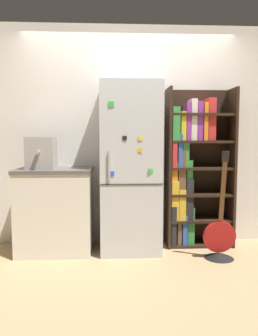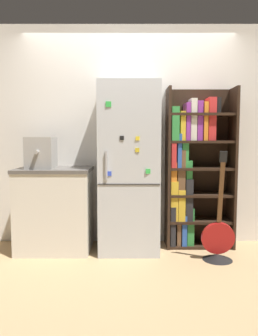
{
  "view_description": "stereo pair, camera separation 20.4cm",
  "coord_description": "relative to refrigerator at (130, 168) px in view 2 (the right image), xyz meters",
  "views": [
    {
      "loc": [
        -0.2,
        -3.5,
        1.27
      ],
      "look_at": [
        -0.01,
        0.15,
        0.94
      ],
      "focal_mm": 35.0,
      "sensor_mm": 36.0,
      "label": 1
    },
    {
      "loc": [
        0.0,
        -3.5,
        1.27
      ],
      "look_at": [
        -0.01,
        0.15,
        0.94
      ],
      "focal_mm": 35.0,
      "sensor_mm": 36.0,
      "label": 2
    }
  ],
  "objects": [
    {
      "name": "ground_plane",
      "position": [
        0.0,
        -0.15,
        -0.94
      ],
      "size": [
        16.0,
        16.0,
        0.0
      ],
      "primitive_type": "plane",
      "color": "tan"
    },
    {
      "name": "kitchen_counter",
      "position": [
        -0.84,
        -0.0,
        -0.47
      ],
      "size": [
        0.82,
        0.62,
        0.94
      ],
      "color": "silver",
      "rests_on": "ground_plane"
    },
    {
      "name": "wall_back",
      "position": [
        0.0,
        0.32,
        0.36
      ],
      "size": [
        8.0,
        0.05,
        2.6
      ],
      "color": "white",
      "rests_on": "ground_plane"
    },
    {
      "name": "espresso_machine",
      "position": [
        -0.97,
        -0.05,
        0.17
      ],
      "size": [
        0.3,
        0.37,
        0.34
      ],
      "color": "#A5A39E",
      "rests_on": "kitchen_counter"
    },
    {
      "name": "refrigerator",
      "position": [
        0.0,
        0.0,
        0.0
      ],
      "size": [
        0.66,
        0.62,
        1.87
      ],
      "color": "silver",
      "rests_on": "ground_plane"
    },
    {
      "name": "bookshelf",
      "position": [
        0.73,
        0.15,
        -0.04
      ],
      "size": [
        0.78,
        0.34,
        1.84
      ],
      "color": "black",
      "rests_on": "ground_plane"
    },
    {
      "name": "guitar",
      "position": [
        0.93,
        -0.34,
        -0.77
      ],
      "size": [
        0.35,
        0.31,
        1.14
      ],
      "color": "black",
      "rests_on": "ground_plane"
    }
  ]
}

